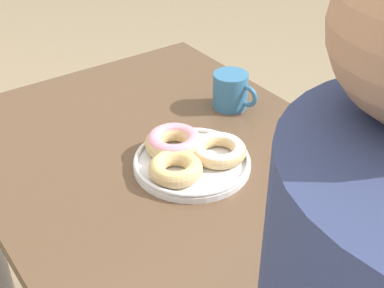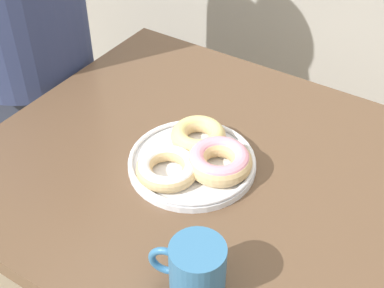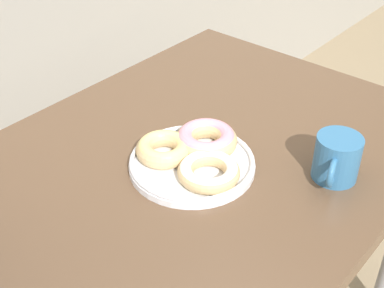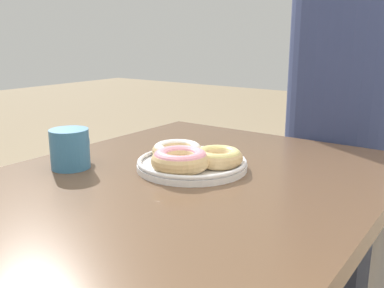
{
  "view_description": "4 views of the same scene",
  "coord_description": "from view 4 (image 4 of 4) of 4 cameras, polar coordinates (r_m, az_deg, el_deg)",
  "views": [
    {
      "loc": [
        -0.85,
        0.87,
        1.42
      ],
      "look_at": [
        -0.07,
        0.31,
        0.78
      ],
      "focal_mm": 50.0,
      "sensor_mm": 36.0,
      "label": 1
    },
    {
      "loc": [
        0.36,
        -0.36,
        1.46
      ],
      "look_at": [
        -0.07,
        0.31,
        0.78
      ],
      "focal_mm": 50.0,
      "sensor_mm": 36.0,
      "label": 2
    },
    {
      "loc": [
        -0.74,
        -0.25,
        1.4
      ],
      "look_at": [
        -0.07,
        0.31,
        0.78
      ],
      "focal_mm": 50.0,
      "sensor_mm": 36.0,
      "label": 3
    },
    {
      "loc": [
        0.71,
        0.88,
        1.03
      ],
      "look_at": [
        -0.07,
        0.31,
        0.78
      ],
      "focal_mm": 40.0,
      "sensor_mm": 36.0,
      "label": 4
    }
  ],
  "objects": [
    {
      "name": "donut_plate",
      "position": [
        0.99,
        -0.19,
        -1.96
      ],
      "size": [
        0.28,
        0.28,
        0.06
      ],
      "color": "white",
      "rests_on": "dining_table"
    },
    {
      "name": "dining_table",
      "position": [
        0.97,
        -1.41,
        -9.24
      ],
      "size": [
        1.02,
        0.8,
        0.72
      ],
      "color": "brown",
      "rests_on": "ground_plane"
    },
    {
      "name": "coffee_mug",
      "position": [
        1.04,
        -15.89,
        -0.52
      ],
      "size": [
        0.12,
        0.09,
        0.09
      ],
      "color": "teal",
      "rests_on": "dining_table"
    },
    {
      "name": "person_figure",
      "position": [
        1.52,
        19.44,
        2.17
      ],
      "size": [
        0.39,
        0.35,
        1.35
      ],
      "color": "#232838",
      "rests_on": "ground_plane"
    }
  ]
}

